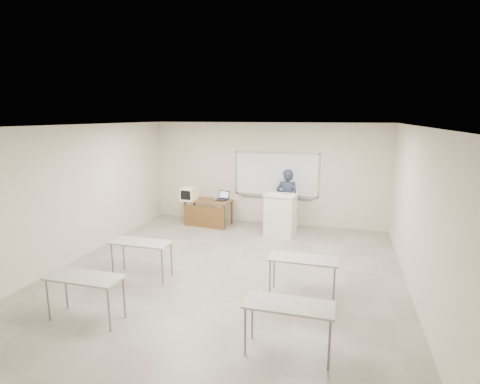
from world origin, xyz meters
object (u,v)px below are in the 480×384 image
(crt_monitor, at_px, (189,194))
(laptop, at_px, (222,198))
(whiteboard, at_px, (276,175))
(mouse, at_px, (215,200))
(instructor_desk, at_px, (207,208))
(podium, at_px, (280,215))
(keyboard, at_px, (276,193))
(presenter, at_px, (287,199))

(crt_monitor, distance_m, laptop, 0.97)
(whiteboard, height_order, mouse, whiteboard)
(instructor_desk, distance_m, podium, 2.25)
(laptop, height_order, keyboard, keyboard)
(instructor_desk, xyz_separation_m, presenter, (2.30, 0.30, 0.34))
(podium, height_order, mouse, podium)
(whiteboard, distance_m, mouse, 1.94)
(crt_monitor, xyz_separation_m, keyboard, (2.62, -0.25, 0.22))
(keyboard, xyz_separation_m, presenter, (0.23, 0.56, -0.28))
(podium, distance_m, crt_monitor, 2.81)
(podium, distance_m, keyboard, 0.60)
(whiteboard, bearing_deg, podium, -73.67)
(instructor_desk, relative_size, laptop, 3.98)
(instructor_desk, xyz_separation_m, laptop, (0.37, 0.27, 0.27))
(mouse, height_order, keyboard, keyboard)
(presenter, bearing_deg, keyboard, 66.80)
(mouse, bearing_deg, presenter, -14.36)
(keyboard, distance_m, presenter, 0.67)
(instructor_desk, height_order, crt_monitor, crt_monitor)
(laptop, distance_m, presenter, 1.92)
(presenter, bearing_deg, instructor_desk, 6.22)
(instructor_desk, height_order, keyboard, keyboard)
(podium, relative_size, mouse, 11.39)
(laptop, xyz_separation_m, presenter, (1.92, 0.03, 0.06))
(podium, bearing_deg, crt_monitor, -179.19)
(crt_monitor, distance_m, presenter, 2.87)
(instructor_desk, xyz_separation_m, podium, (2.22, -0.34, 0.04))
(podium, relative_size, presenter, 0.66)
(podium, height_order, keyboard, keyboard)
(podium, xyz_separation_m, crt_monitor, (-2.77, 0.33, 0.36))
(whiteboard, bearing_deg, mouse, -159.94)
(instructor_desk, distance_m, crt_monitor, 0.68)
(crt_monitor, distance_m, mouse, 0.79)
(whiteboard, bearing_deg, instructor_desk, -157.63)
(instructor_desk, bearing_deg, mouse, 44.72)
(podium, distance_m, mouse, 2.09)
(laptop, distance_m, keyboard, 1.81)
(mouse, relative_size, keyboard, 0.25)
(crt_monitor, bearing_deg, podium, -2.32)
(mouse, bearing_deg, laptop, 13.42)
(keyboard, bearing_deg, presenter, 86.37)
(whiteboard, relative_size, presenter, 1.43)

